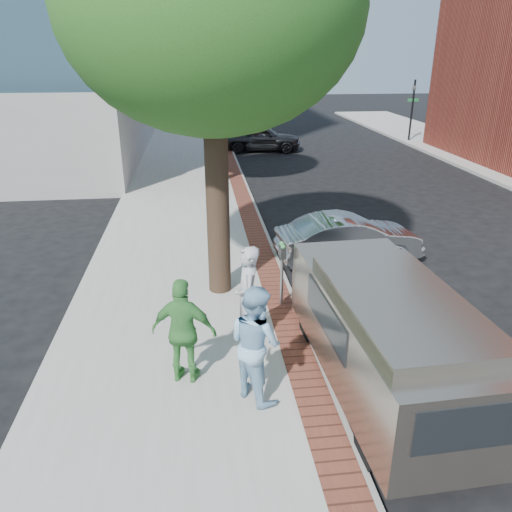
{
  "coord_description": "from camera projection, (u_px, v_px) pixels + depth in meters",
  "views": [
    {
      "loc": [
        -1.03,
        -8.85,
        5.42
      ],
      "look_at": [
        0.19,
        1.31,
        1.2
      ],
      "focal_mm": 35.0,
      "sensor_mm": 36.0,
      "label": 1
    }
  ],
  "objects": [
    {
      "name": "tree_near",
      "position": [
        212.0,
        9.0,
        9.63
      ],
      "size": [
        6.0,
        6.0,
        8.51
      ],
      "color": "black",
      "rests_on": "sidewalk"
    },
    {
      "name": "sidewalk",
      "position": [
        185.0,
        216.0,
        17.45
      ],
      "size": [
        5.0,
        60.0,
        0.15
      ],
      "primitive_type": "cube",
      "color": "#9E9991",
      "rests_on": "ground"
    },
    {
      "name": "curb",
      "position": [
        257.0,
        213.0,
        17.74
      ],
      "size": [
        0.1,
        60.0,
        0.15
      ],
      "primitive_type": "cube",
      "color": "gray",
      "rests_on": "ground"
    },
    {
      "name": "tree_far",
      "position": [
        205.0,
        54.0,
        19.25
      ],
      "size": [
        4.8,
        4.8,
        7.14
      ],
      "color": "black",
      "rests_on": "sidewalk"
    },
    {
      "name": "ground",
      "position": [
        254.0,
        334.0,
        10.31
      ],
      "size": [
        120.0,
        120.0,
        0.0
      ],
      "primitive_type": "plane",
      "color": "black",
      "rests_on": "ground"
    },
    {
      "name": "signal_near",
      "position": [
        226.0,
        108.0,
        29.74
      ],
      "size": [
        0.7,
        0.15,
        3.8
      ],
      "color": "black",
      "rests_on": "ground"
    },
    {
      "name": "signal_far",
      "position": [
        412.0,
        106.0,
        31.02
      ],
      "size": [
        0.7,
        0.15,
        3.8
      ],
      "color": "black",
      "rests_on": "ground"
    },
    {
      "name": "van",
      "position": [
        383.0,
        329.0,
        8.45
      ],
      "size": [
        2.23,
        5.35,
        1.94
      ],
      "rotation": [
        0.0,
        0.0,
        0.04
      ],
      "color": "gray",
      "rests_on": "ground"
    },
    {
      "name": "person_gray",
      "position": [
        248.0,
        297.0,
        9.34
      ],
      "size": [
        0.48,
        0.73,
        2.0
      ],
      "primitive_type": "imported",
      "rotation": [
        0.0,
        0.0,
        -1.57
      ],
      "color": "#B1B1B6",
      "rests_on": "sidewalk"
    },
    {
      "name": "sedan_silver",
      "position": [
        349.0,
        239.0,
        13.66
      ],
      "size": [
        4.06,
        1.79,
        1.3
      ],
      "primitive_type": "imported",
      "rotation": [
        0.0,
        0.0,
        1.68
      ],
      "color": "#B2B6BA",
      "rests_on": "ground"
    },
    {
      "name": "brick_strip",
      "position": [
        248.0,
        211.0,
        17.67
      ],
      "size": [
        0.6,
        60.0,
        0.01
      ],
      "primitive_type": "cube",
      "color": "brown",
      "rests_on": "sidewalk"
    },
    {
      "name": "person_officer",
      "position": [
        255.0,
        343.0,
        7.9
      ],
      "size": [
        1.15,
        1.21,
        1.97
      ],
      "primitive_type": "imported",
      "rotation": [
        0.0,
        0.0,
        2.16
      ],
      "color": "#93C3E3",
      "rests_on": "sidewalk"
    },
    {
      "name": "person_green",
      "position": [
        184.0,
        331.0,
        8.3
      ],
      "size": [
        1.19,
        0.74,
        1.89
      ],
      "primitive_type": "imported",
      "rotation": [
        0.0,
        0.0,
        2.87
      ],
      "color": "#489845",
      "rests_on": "sidewalk"
    },
    {
      "name": "bg_car",
      "position": [
        260.0,
        137.0,
        28.83
      ],
      "size": [
        4.83,
        2.41,
        1.58
      ],
      "primitive_type": "imported",
      "rotation": [
        0.0,
        0.0,
        1.45
      ],
      "color": "black",
      "rests_on": "ground"
    },
    {
      "name": "parking_meter",
      "position": [
        282.0,
        261.0,
        10.8
      ],
      "size": [
        0.12,
        0.32,
        1.47
      ],
      "color": "gray",
      "rests_on": "sidewalk"
    }
  ]
}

